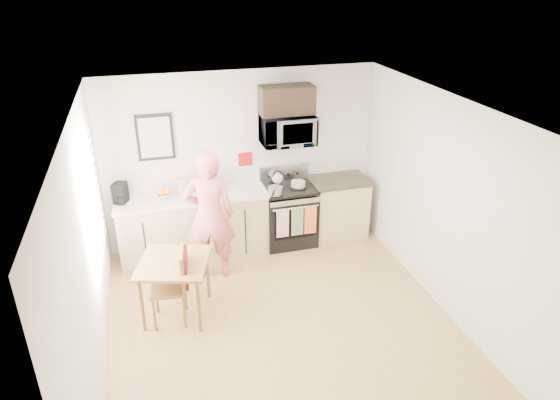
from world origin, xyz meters
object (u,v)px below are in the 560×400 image
object	(u,v)px
person	(209,216)
dining_table	(174,268)
chair	(179,276)
cake	(298,184)
microwave	(287,130)
range	(289,216)

from	to	relation	value
person	dining_table	xyz separation A→B (m)	(-0.54, -0.74, -0.25)
chair	cake	world-z (taller)	cake
microwave	dining_table	bearing A→B (deg)	-141.59
cake	microwave	bearing A→B (deg)	129.21
range	dining_table	size ratio (longest dim) A/B	1.35
dining_table	cake	xyz separation A→B (m)	(1.94, 1.28, 0.31)
person	cake	distance (m)	1.50
range	dining_table	world-z (taller)	range
range	person	world-z (taller)	person
chair	cake	size ratio (longest dim) A/B	3.77
microwave	dining_table	world-z (taller)	microwave
microwave	person	bearing A→B (deg)	-151.20
microwave	cake	world-z (taller)	microwave
person	cake	size ratio (longest dim) A/B	7.18
microwave	chair	world-z (taller)	microwave
range	chair	distance (m)	2.30
microwave	person	distance (m)	1.68
dining_table	chair	world-z (taller)	chair
microwave	cake	xyz separation A→B (m)	(0.12, -0.15, -0.80)
microwave	dining_table	size ratio (longest dim) A/B	0.88
person	dining_table	size ratio (longest dim) A/B	2.11
chair	cake	distance (m)	2.38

